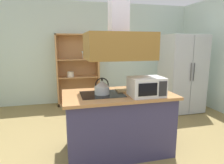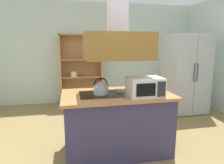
{
  "view_description": "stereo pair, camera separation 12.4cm",
  "coord_description": "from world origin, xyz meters",
  "px_view_note": "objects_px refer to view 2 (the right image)",
  "views": [
    {
      "loc": [
        -0.68,
        -2.48,
        1.6
      ],
      "look_at": [
        0.09,
        0.52,
        1.0
      ],
      "focal_mm": 31.5,
      "sensor_mm": 36.0,
      "label": 1
    },
    {
      "loc": [
        -0.56,
        -2.51,
        1.6
      ],
      "look_at": [
        0.09,
        0.52,
        1.0
      ],
      "focal_mm": 31.5,
      "sensor_mm": 36.0,
      "label": 2
    }
  ],
  "objects_px": {
    "dish_cabinet": "(81,74)",
    "kettle": "(101,87)",
    "refrigerator": "(185,74)",
    "microwave": "(145,87)",
    "cutting_board": "(127,91)"
  },
  "relations": [
    {
      "from": "refrigerator",
      "to": "kettle",
      "type": "height_order",
      "value": "refrigerator"
    },
    {
      "from": "dish_cabinet",
      "to": "kettle",
      "type": "relative_size",
      "value": 7.87
    },
    {
      "from": "kettle",
      "to": "cutting_board",
      "type": "height_order",
      "value": "kettle"
    },
    {
      "from": "kettle",
      "to": "dish_cabinet",
      "type": "bearing_deg",
      "value": 92.84
    },
    {
      "from": "refrigerator",
      "to": "kettle",
      "type": "relative_size",
      "value": 7.71
    },
    {
      "from": "dish_cabinet",
      "to": "cutting_board",
      "type": "height_order",
      "value": "dish_cabinet"
    },
    {
      "from": "dish_cabinet",
      "to": "microwave",
      "type": "relative_size",
      "value": 4.03
    },
    {
      "from": "dish_cabinet",
      "to": "cutting_board",
      "type": "distance_m",
      "value": 2.57
    },
    {
      "from": "refrigerator",
      "to": "microwave",
      "type": "bearing_deg",
      "value": -135.06
    },
    {
      "from": "dish_cabinet",
      "to": "kettle",
      "type": "bearing_deg",
      "value": -87.16
    },
    {
      "from": "kettle",
      "to": "cutting_board",
      "type": "bearing_deg",
      "value": 13.18
    },
    {
      "from": "microwave",
      "to": "dish_cabinet",
      "type": "bearing_deg",
      "value": 103.81
    },
    {
      "from": "dish_cabinet",
      "to": "cutting_board",
      "type": "xyz_separation_m",
      "value": [
        0.55,
        -2.51,
        0.09
      ]
    },
    {
      "from": "refrigerator",
      "to": "microwave",
      "type": "height_order",
      "value": "refrigerator"
    },
    {
      "from": "kettle",
      "to": "microwave",
      "type": "height_order",
      "value": "microwave"
    }
  ]
}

